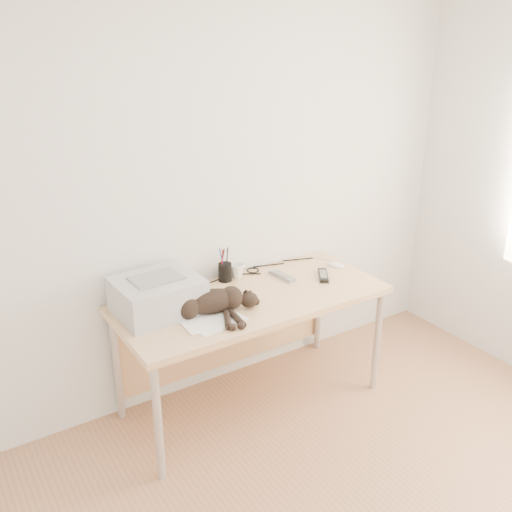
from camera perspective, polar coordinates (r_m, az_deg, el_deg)
wall_back at (r=3.44m, az=-3.62°, el=6.62°), size 3.50×0.00×3.50m
desk at (r=3.47m, az=-1.15°, el=-5.50°), size 1.60×0.70×0.74m
printer at (r=3.18m, az=-9.83°, el=-3.89°), size 0.46×0.40×0.21m
papers at (r=3.09m, az=-4.37°, el=-6.44°), size 0.35×0.26×0.01m
cat at (r=3.13m, az=-4.85°, el=-4.76°), size 0.63×0.39×0.15m
mug at (r=3.58m, az=-1.91°, el=-1.50°), size 0.13×0.13×0.09m
pen_cup at (r=3.53m, az=-3.12°, el=-1.59°), size 0.08×0.08×0.21m
remote_grey at (r=3.59m, az=2.60°, el=-2.00°), size 0.08×0.20×0.02m
remote_black at (r=3.62m, az=6.73°, el=-1.96°), size 0.15×0.19×0.02m
mouse at (r=3.79m, az=8.04°, el=-0.73°), size 0.11×0.13×0.04m
cable_tangle at (r=3.59m, az=-3.03°, el=-2.12°), size 1.36×0.08×0.01m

